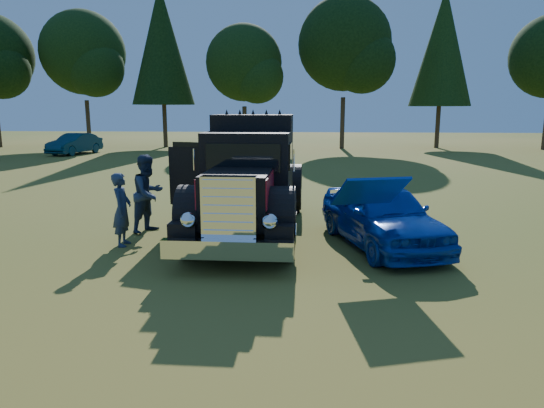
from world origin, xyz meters
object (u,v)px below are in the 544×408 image
at_px(hotrod_coupe, 382,214).
at_px(distant_teal_car, 75,144).
at_px(diamond_t_truck, 249,184).
at_px(spectator_near, 122,210).
at_px(spectator_far, 148,194).

relative_size(hotrod_coupe, distant_teal_car, 1.05).
distance_m(diamond_t_truck, hotrod_coupe, 3.34).
xyz_separation_m(diamond_t_truck, distant_teal_car, (-15.40, 21.68, -0.54)).
xyz_separation_m(diamond_t_truck, spectator_near, (-2.80, -1.30, -0.42)).
xyz_separation_m(diamond_t_truck, hotrod_coupe, (3.19, -0.85, -0.53)).
bearing_deg(diamond_t_truck, hotrod_coupe, -14.92).
xyz_separation_m(spectator_near, spectator_far, (0.18, 1.34, 0.15)).
bearing_deg(hotrod_coupe, distant_teal_car, 129.53).
distance_m(hotrod_coupe, spectator_near, 6.01).
relative_size(diamond_t_truck, spectator_far, 3.56).
relative_size(diamond_t_truck, spectator_near, 4.19).
relative_size(diamond_t_truck, distant_teal_car, 1.59).
height_order(hotrod_coupe, distant_teal_car, hotrod_coupe).
height_order(diamond_t_truck, spectator_near, diamond_t_truck).
height_order(diamond_t_truck, distant_teal_car, diamond_t_truck).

